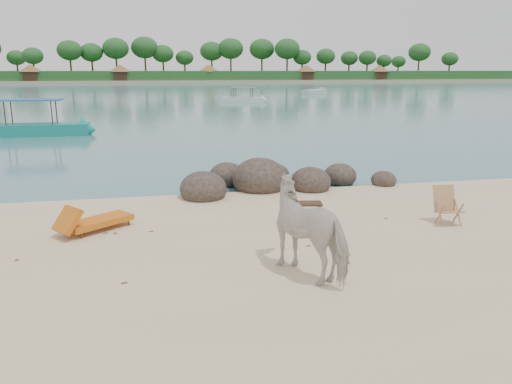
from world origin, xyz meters
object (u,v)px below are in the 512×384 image
at_px(cow, 313,229).
at_px(side_table, 309,214).
at_px(lounge_chair, 99,219).
at_px(deck_chair, 450,208).
at_px(boulders, 266,181).
at_px(boat_near, 31,105).

xyz_separation_m(cow, side_table, (0.80, 2.69, -0.56)).
distance_m(lounge_chair, deck_chair, 7.59).
relative_size(cow, side_table, 3.29).
distance_m(boulders, deck_chair, 5.30).
bearing_deg(lounge_chair, cow, -78.03).
distance_m(side_table, boat_near, 20.42).
bearing_deg(cow, boulders, -124.38).
relative_size(boulders, side_table, 11.33).
relative_size(cow, deck_chair, 2.25).
height_order(deck_chair, boat_near, boat_near).
xyz_separation_m(cow, deck_chair, (3.78, 1.92, -0.37)).
distance_m(boulders, lounge_chair, 5.33).
xyz_separation_m(lounge_chair, boat_near, (-4.93, 17.62, 1.28)).
height_order(cow, lounge_chair, cow).
bearing_deg(deck_chair, lounge_chair, 175.45).
bearing_deg(deck_chair, boat_near, 128.02).
bearing_deg(lounge_chair, deck_chair, -47.14).
xyz_separation_m(side_table, deck_chair, (2.97, -0.77, 0.19)).
bearing_deg(cow, side_table, -135.07).
relative_size(boulders, lounge_chair, 3.64).
height_order(boulders, side_table, boulders).
relative_size(lounge_chair, boat_near, 0.28).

